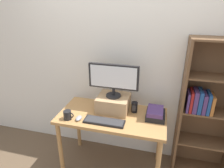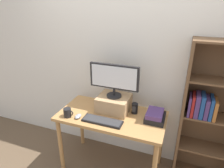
# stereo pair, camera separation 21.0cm
# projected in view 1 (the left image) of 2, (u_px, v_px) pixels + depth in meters

# --- Properties ---
(ground_plane) EXTENTS (12.00, 12.00, 0.00)m
(ground_plane) POSITION_uv_depth(u_px,v_px,m) (112.00, 165.00, 2.62)
(ground_plane) COLOR brown
(back_wall) EXTENTS (7.00, 0.08, 2.60)m
(back_wall) POSITION_uv_depth(u_px,v_px,m) (121.00, 61.00, 2.48)
(back_wall) COLOR silver
(back_wall) RESTS_ON ground_plane
(desk) EXTENTS (1.24, 0.63, 0.77)m
(desk) POSITION_uv_depth(u_px,v_px,m) (112.00, 122.00, 2.36)
(desk) COLOR #B7844C
(desk) RESTS_ON ground_plane
(bookshelf_unit) EXTENTS (0.65, 0.28, 1.66)m
(bookshelf_unit) POSITION_uv_depth(u_px,v_px,m) (207.00, 109.00, 2.27)
(bookshelf_unit) COLOR brown
(bookshelf_unit) RESTS_ON ground_plane
(riser_box) EXTENTS (0.37, 0.33, 0.18)m
(riser_box) POSITION_uv_depth(u_px,v_px,m) (113.00, 103.00, 2.38)
(riser_box) COLOR tan
(riser_box) RESTS_ON desk
(computer_monitor) EXTENTS (0.58, 0.17, 0.39)m
(computer_monitor) POSITION_uv_depth(u_px,v_px,m) (113.00, 78.00, 2.26)
(computer_monitor) COLOR black
(computer_monitor) RESTS_ON riser_box
(keyboard) EXTENTS (0.45, 0.14, 0.02)m
(keyboard) POSITION_uv_depth(u_px,v_px,m) (104.00, 121.00, 2.17)
(keyboard) COLOR black
(keyboard) RESTS_ON desk
(computer_mouse) EXTENTS (0.06, 0.10, 0.04)m
(computer_mouse) POSITION_uv_depth(u_px,v_px,m) (79.00, 118.00, 2.22)
(computer_mouse) COLOR #99999E
(computer_mouse) RESTS_ON desk
(book_stack) EXTENTS (0.21, 0.25, 0.11)m
(book_stack) POSITION_uv_depth(u_px,v_px,m) (155.00, 114.00, 2.24)
(book_stack) COLOR black
(book_stack) RESTS_ON desk
(coffee_mug) EXTENTS (0.12, 0.09, 0.10)m
(coffee_mug) POSITION_uv_depth(u_px,v_px,m) (68.00, 115.00, 2.21)
(coffee_mug) COLOR black
(coffee_mug) RESTS_ON desk
(desk_speaker) EXTENTS (0.07, 0.08, 0.13)m
(desk_speaker) POSITION_uv_depth(u_px,v_px,m) (134.00, 107.00, 2.35)
(desk_speaker) COLOR black
(desk_speaker) RESTS_ON desk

